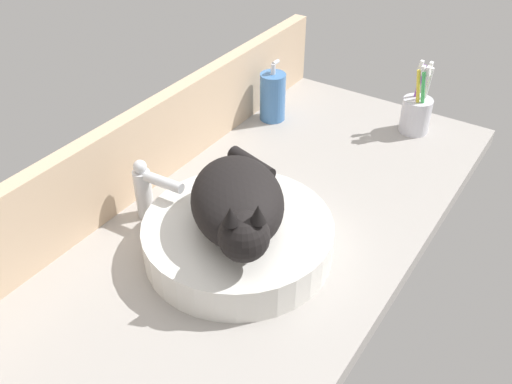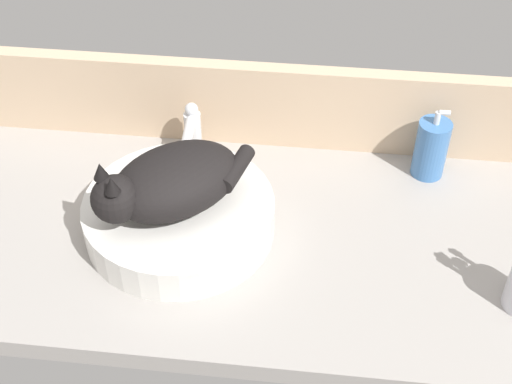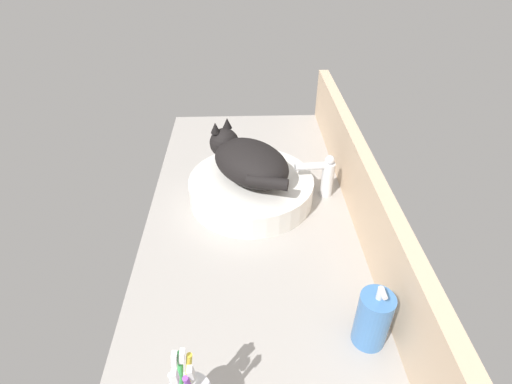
% 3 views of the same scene
% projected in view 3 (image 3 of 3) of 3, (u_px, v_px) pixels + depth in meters
% --- Properties ---
extents(ground_plane, '(1.31, 0.61, 0.04)m').
position_uv_depth(ground_plane, '(256.00, 223.00, 1.14)').
color(ground_plane, '#9E9993').
extents(backsplash_panel, '(1.31, 0.04, 0.19)m').
position_uv_depth(backsplash_panel, '(362.00, 188.00, 1.08)').
color(backsplash_panel, '#CCAD8C').
rests_on(backsplash_panel, ground_plane).
extents(sink_basin, '(0.36, 0.36, 0.07)m').
position_uv_depth(sink_basin, '(251.00, 189.00, 1.18)').
color(sink_basin, silver).
rests_on(sink_basin, ground_plane).
extents(cat, '(0.30, 0.29, 0.14)m').
position_uv_depth(cat, '(248.00, 160.00, 1.13)').
color(cat, black).
rests_on(cat, sink_basin).
extents(faucet, '(0.04, 0.12, 0.14)m').
position_uv_depth(faucet, '(324.00, 174.00, 1.17)').
color(faucet, silver).
rests_on(faucet, ground_plane).
extents(soap_dispenser, '(0.07, 0.07, 0.16)m').
position_uv_depth(soap_dispenser, '(373.00, 319.00, 0.78)').
color(soap_dispenser, '#3F72B2').
rests_on(soap_dispenser, ground_plane).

